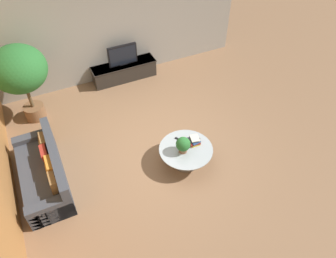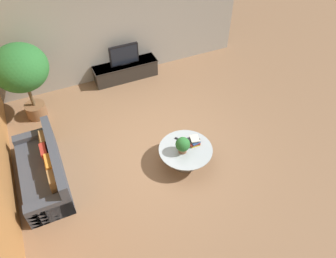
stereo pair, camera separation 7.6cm
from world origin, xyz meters
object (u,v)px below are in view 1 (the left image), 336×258
object	(u,v)px
media_console	(124,71)
potted_plant_tabletop	(183,145)
television	(122,55)
couch_by_wall	(45,173)
potted_palm_tall	(20,71)
coffee_table	(186,152)

from	to	relation	value
media_console	potted_plant_tabletop	bearing A→B (deg)	-88.87
television	couch_by_wall	xyz separation A→B (m)	(-2.70, -2.76, -0.48)
television	potted_palm_tall	world-z (taller)	potted_palm_tall
media_console	potted_palm_tall	size ratio (longest dim) A/B	0.92
television	couch_by_wall	size ratio (longest dim) A/B	0.39
television	potted_palm_tall	distance (m)	2.72
couch_by_wall	potted_palm_tall	bearing A→B (deg)	176.98
couch_by_wall	potted_palm_tall	distance (m)	2.42
media_console	couch_by_wall	xyz separation A→B (m)	(-2.70, -2.76, 0.04)
television	coffee_table	bearing A→B (deg)	-87.33
media_console	television	world-z (taller)	television
potted_plant_tabletop	media_console	bearing A→B (deg)	91.13
potted_plant_tabletop	couch_by_wall	bearing A→B (deg)	164.50
television	potted_plant_tabletop	distance (m)	3.53
media_console	television	bearing A→B (deg)	-90.00
television	potted_palm_tall	bearing A→B (deg)	-166.85
potted_palm_tall	potted_plant_tabletop	bearing A→B (deg)	-47.81
media_console	television	xyz separation A→B (m)	(0.00, -0.00, 0.52)
media_console	potted_palm_tall	world-z (taller)	potted_palm_tall
media_console	potted_plant_tabletop	xyz separation A→B (m)	(0.07, -3.53, 0.36)
television	couch_by_wall	distance (m)	3.89
couch_by_wall	potted_palm_tall	xyz separation A→B (m)	(0.11, 2.16, 1.09)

